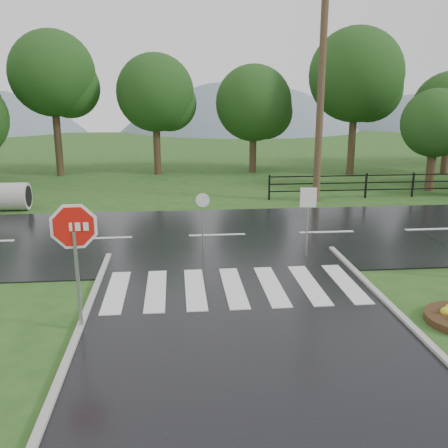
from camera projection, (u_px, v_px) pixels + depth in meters
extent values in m
plane|color=#254C19|center=(269.00, 405.00, 8.15)|extent=(120.00, 120.00, 0.00)
cube|color=black|center=(217.00, 236.00, 17.77)|extent=(90.00, 8.00, 0.04)
cube|color=silver|center=(116.00, 292.00, 12.66)|extent=(0.50, 2.80, 0.02)
cube|color=silver|center=(156.00, 290.00, 12.76)|extent=(0.50, 2.80, 0.02)
cube|color=silver|center=(195.00, 289.00, 12.85)|extent=(0.50, 2.80, 0.02)
cube|color=silver|center=(234.00, 287.00, 12.95)|extent=(0.50, 2.80, 0.02)
cube|color=silver|center=(271.00, 286.00, 13.04)|extent=(0.50, 2.80, 0.02)
cube|color=silver|center=(309.00, 284.00, 13.14)|extent=(0.50, 2.80, 0.02)
cube|color=silver|center=(346.00, 283.00, 13.23)|extent=(0.50, 2.80, 0.02)
cube|color=black|center=(366.00, 190.00, 24.18)|extent=(9.50, 0.05, 0.05)
cube|color=black|center=(366.00, 183.00, 24.10)|extent=(9.50, 0.05, 0.05)
cube|color=black|center=(367.00, 175.00, 24.01)|extent=(9.50, 0.05, 0.05)
cube|color=black|center=(269.00, 187.00, 23.68)|extent=(0.08, 0.08, 1.20)
sphere|color=slate|center=(239.00, 244.00, 75.86)|extent=(48.00, 48.00, 48.00)
sphere|color=slate|center=(418.00, 212.00, 77.43)|extent=(36.00, 36.00, 36.00)
cylinder|color=#9E9B93|center=(13.00, 196.00, 21.63)|extent=(1.30, 1.20, 1.20)
cube|color=#939399|center=(78.00, 282.00, 10.47)|extent=(0.07, 0.07, 2.19)
cylinder|color=white|center=(74.00, 227.00, 10.17)|extent=(1.32, 0.11, 1.32)
cylinder|color=red|center=(74.00, 227.00, 10.16)|extent=(1.15, 0.11, 1.15)
cube|color=#939399|center=(307.00, 225.00, 15.20)|extent=(0.04, 0.04, 2.07)
cube|color=white|center=(308.00, 197.00, 14.96)|extent=(0.49, 0.09, 0.60)
cylinder|color=#939399|center=(203.00, 225.00, 15.87)|extent=(0.05, 0.05, 1.77)
cylinder|color=white|center=(203.00, 200.00, 15.65)|extent=(0.44, 0.12, 0.44)
cylinder|color=#473523|center=(321.00, 94.00, 22.31)|extent=(0.33, 0.33, 9.79)
cylinder|color=#3D2B1C|center=(431.00, 163.00, 25.74)|extent=(0.41, 0.41, 2.90)
sphere|color=#163A12|center=(435.00, 123.00, 25.23)|extent=(3.45, 3.45, 3.45)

